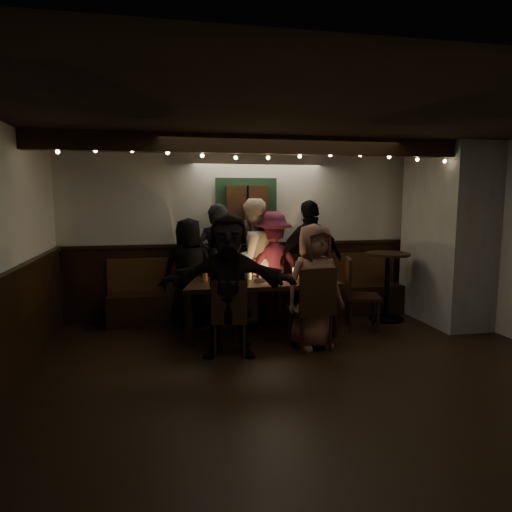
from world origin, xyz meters
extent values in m
cube|color=black|center=(0.00, 0.00, -0.01)|extent=(6.00, 5.00, 0.01)
cube|color=black|center=(0.00, 0.00, 2.60)|extent=(6.00, 5.00, 0.01)
cube|color=silver|center=(0.00, 2.50, 1.30)|extent=(6.00, 0.01, 2.60)
cube|color=black|center=(0.00, 2.48, 0.55)|extent=(6.00, 0.05, 1.10)
cube|color=black|center=(-2.98, 0.00, 0.55)|extent=(0.05, 5.00, 1.10)
cube|color=slate|center=(2.65, 1.50, 1.30)|extent=(0.70, 1.40, 2.60)
cube|color=black|center=(0.00, 2.23, 0.23)|extent=(4.60, 0.45, 0.45)
cube|color=#43220F|center=(0.00, 2.41, 0.70)|extent=(4.60, 0.06, 0.50)
cube|color=#1C3C26|center=(-0.20, 2.44, 1.65)|extent=(0.95, 0.04, 1.00)
cube|color=#43220F|center=(-0.20, 2.38, 1.65)|extent=(0.64, 0.12, 0.76)
cube|color=black|center=(0.00, 1.00, 2.49)|extent=(6.00, 0.16, 0.22)
sphere|color=#FFE599|center=(-2.60, 0.98, 2.36)|extent=(0.04, 0.04, 0.04)
sphere|color=#FFE599|center=(-2.20, 0.98, 2.38)|extent=(0.04, 0.04, 0.04)
sphere|color=#FFE599|center=(-1.80, 0.98, 2.39)|extent=(0.04, 0.04, 0.04)
sphere|color=#FFE599|center=(-1.40, 0.98, 2.37)|extent=(0.04, 0.04, 0.04)
sphere|color=#FFE599|center=(-1.00, 0.98, 2.35)|extent=(0.04, 0.04, 0.04)
sphere|color=#FFE599|center=(-0.60, 0.98, 2.33)|extent=(0.04, 0.04, 0.04)
sphere|color=#FFE599|center=(-0.20, 0.98, 2.34)|extent=(0.04, 0.04, 0.04)
sphere|color=#FFE599|center=(0.20, 0.98, 2.36)|extent=(0.04, 0.04, 0.04)
sphere|color=#FFE599|center=(0.60, 0.98, 2.38)|extent=(0.04, 0.04, 0.04)
sphere|color=#FFE599|center=(1.00, 0.98, 2.39)|extent=(0.04, 0.04, 0.04)
sphere|color=#FFE599|center=(1.40, 0.98, 2.37)|extent=(0.04, 0.04, 0.04)
sphere|color=#FFE599|center=(1.80, 0.98, 2.35)|extent=(0.04, 0.04, 0.04)
sphere|color=#FFE599|center=(2.20, 0.98, 2.33)|extent=(0.04, 0.04, 0.04)
sphere|color=#FFE599|center=(2.60, 0.98, 2.34)|extent=(0.04, 0.04, 0.04)
cube|color=black|center=(-0.22, 1.40, 0.71)|extent=(2.07, 0.89, 0.06)
cylinder|color=black|center=(-1.18, 1.03, 0.34)|extent=(0.07, 0.07, 0.68)
cylinder|color=black|center=(-1.18, 1.77, 0.34)|extent=(0.07, 0.07, 0.68)
cylinder|color=black|center=(0.74, 1.03, 0.34)|extent=(0.07, 0.07, 0.68)
cylinder|color=black|center=(0.74, 1.77, 0.34)|extent=(0.07, 0.07, 0.68)
cylinder|color=#BF7226|center=(-0.94, 1.48, 0.81)|extent=(0.07, 0.07, 0.14)
cylinder|color=#BF7226|center=(-0.67, 1.14, 0.81)|extent=(0.07, 0.07, 0.14)
cylinder|color=silver|center=(-0.34, 1.53, 0.81)|extent=(0.07, 0.07, 0.14)
cylinder|color=#BF7226|center=(-0.04, 1.31, 0.81)|extent=(0.07, 0.07, 0.14)
cylinder|color=silver|center=(0.33, 1.55, 0.81)|extent=(0.07, 0.07, 0.14)
cylinder|color=#BF7226|center=(0.53, 1.20, 0.81)|extent=(0.07, 0.07, 0.14)
cylinder|color=white|center=(-0.80, 1.10, 0.75)|extent=(0.26, 0.26, 0.01)
cube|color=#B2B2B7|center=(-0.22, 1.35, 0.77)|extent=(0.16, 0.10, 0.05)
cylinder|color=#990C0C|center=(-0.25, 1.35, 0.82)|extent=(0.04, 0.04, 0.16)
cylinder|color=gold|center=(-0.19, 1.35, 0.82)|extent=(0.04, 0.04, 0.16)
cylinder|color=silver|center=(0.00, 1.45, 0.78)|extent=(0.05, 0.05, 0.08)
sphere|color=#FFB24C|center=(0.00, 1.45, 0.84)|extent=(0.03, 0.03, 0.03)
cube|color=black|center=(-0.72, 0.71, 0.42)|extent=(0.49, 0.49, 0.04)
cube|color=black|center=(-0.76, 0.53, 0.68)|extent=(0.41, 0.13, 0.47)
cylinder|color=black|center=(-0.52, 0.84, 0.20)|extent=(0.04, 0.04, 0.40)
cylinder|color=black|center=(-0.59, 0.51, 0.20)|extent=(0.04, 0.04, 0.40)
cylinder|color=black|center=(-0.85, 0.91, 0.20)|extent=(0.04, 0.04, 0.40)
cylinder|color=black|center=(-0.92, 0.58, 0.20)|extent=(0.04, 0.04, 0.40)
cube|color=black|center=(0.27, 0.70, 0.48)|extent=(0.51, 0.51, 0.04)
cube|color=black|center=(0.29, 0.49, 0.77)|extent=(0.47, 0.09, 0.53)
cylinder|color=black|center=(0.44, 0.91, 0.23)|extent=(0.04, 0.04, 0.46)
cylinder|color=black|center=(0.48, 0.53, 0.23)|extent=(0.04, 0.04, 0.46)
cylinder|color=black|center=(0.07, 0.87, 0.23)|extent=(0.04, 0.04, 0.46)
cylinder|color=black|center=(0.10, 0.49, 0.23)|extent=(0.04, 0.04, 0.46)
cube|color=black|center=(1.25, 1.32, 0.47)|extent=(0.57, 0.57, 0.04)
cube|color=black|center=(1.05, 1.38, 0.75)|extent=(0.17, 0.45, 0.52)
cylinder|color=black|center=(1.38, 1.09, 0.22)|extent=(0.04, 0.04, 0.45)
cylinder|color=black|center=(1.02, 1.19, 0.22)|extent=(0.04, 0.04, 0.45)
cylinder|color=black|center=(1.48, 1.44, 0.22)|extent=(0.04, 0.04, 0.45)
cylinder|color=black|center=(1.13, 1.55, 0.22)|extent=(0.04, 0.04, 0.45)
cylinder|color=black|center=(1.83, 1.72, 0.02)|extent=(0.52, 0.52, 0.03)
cylinder|color=black|center=(1.83, 1.72, 0.50)|extent=(0.07, 0.07, 1.01)
cylinder|color=black|center=(1.83, 1.72, 1.01)|extent=(0.65, 0.65, 0.04)
imported|color=black|center=(-1.12, 2.06, 0.78)|extent=(0.77, 0.50, 1.57)
imported|color=black|center=(-0.68, 2.17, 0.89)|extent=(0.76, 0.64, 1.77)
imported|color=beige|center=(-0.18, 2.14, 0.92)|extent=(1.09, 0.98, 1.84)
imported|color=#481625|center=(0.11, 2.07, 0.82)|extent=(1.21, 0.94, 1.65)
imported|color=black|center=(0.71, 2.03, 0.91)|extent=(1.13, 0.63, 1.82)
imported|color=black|center=(-0.74, 0.66, 0.84)|extent=(1.63, 0.75, 1.69)
imported|color=brown|center=(0.33, 0.73, 0.77)|extent=(0.83, 0.61, 1.54)
camera|label=1|loc=(-1.49, -4.52, 1.88)|focal=32.00mm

